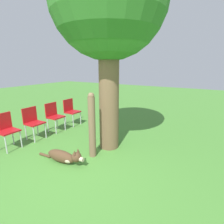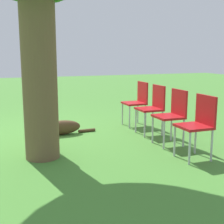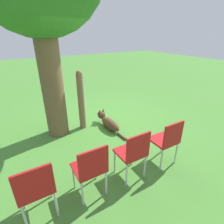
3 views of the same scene
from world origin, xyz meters
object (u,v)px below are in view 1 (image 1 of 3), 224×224
at_px(red_chair_2, 54,115).
at_px(red_chair_1, 33,121).
at_px(oak_tree, 109,3).
at_px(red_chair_0, 6,128).
at_px(dog, 64,157).
at_px(red_chair_3, 71,110).
at_px(fence_post, 92,125).

bearing_deg(red_chair_2, red_chair_1, -92.01).
height_order(oak_tree, red_chair_0, oak_tree).
bearing_deg(red_chair_1, red_chair_2, 87.99).
relative_size(oak_tree, dog, 3.70).
bearing_deg(red_chair_3, red_chair_2, -92.01).
relative_size(oak_tree, red_chair_2, 5.16).
bearing_deg(fence_post, oak_tree, 82.89).
relative_size(red_chair_2, red_chair_3, 1.00).
bearing_deg(red_chair_2, dog, -36.48).
bearing_deg(red_chair_1, oak_tree, 17.31).
bearing_deg(oak_tree, dog, -109.73).
relative_size(dog, red_chair_2, 1.39).
bearing_deg(red_chair_3, oak_tree, -21.19).
distance_m(red_chair_1, red_chair_3, 1.47).
xyz_separation_m(fence_post, red_chair_1, (-2.06, -0.04, -0.22)).
relative_size(oak_tree, red_chair_1, 5.16).
bearing_deg(red_chair_3, red_chair_1, -92.01).
height_order(red_chair_2, red_chair_3, same).
bearing_deg(oak_tree, red_chair_2, 177.67).
height_order(dog, red_chair_2, red_chair_2).
bearing_deg(red_chair_2, oak_tree, -1.93).
xyz_separation_m(red_chair_1, red_chair_2, (0.03, 0.74, 0.00)).
bearing_deg(dog, fence_post, 55.79).
distance_m(red_chair_0, red_chair_2, 1.47).
relative_size(fence_post, red_chair_1, 1.64).
distance_m(oak_tree, dog, 3.44).
xyz_separation_m(oak_tree, red_chair_0, (-2.17, -1.39, -2.81)).
bearing_deg(dog, red_chair_1, 160.17).
distance_m(dog, red_chair_3, 2.63).
distance_m(fence_post, red_chair_0, 2.24).
height_order(oak_tree, red_chair_2, oak_tree).
xyz_separation_m(fence_post, red_chair_2, (-2.03, 0.70, -0.22)).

